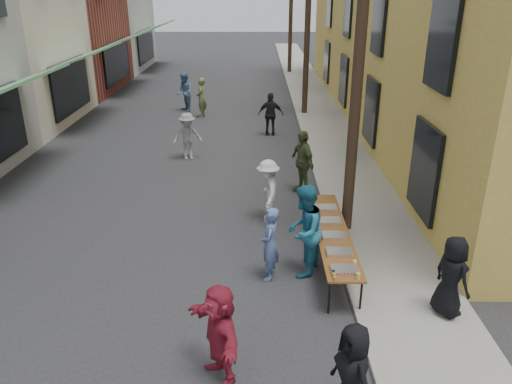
{
  "coord_description": "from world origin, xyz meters",
  "views": [
    {
      "loc": [
        2.11,
        -8.05,
        5.63
      ],
      "look_at": [
        2.08,
        2.36,
        1.3
      ],
      "focal_mm": 35.0,
      "sensor_mm": 36.0,
      "label": 1
    }
  ],
  "objects_px": {
    "utility_pole_mid": "(308,13)",
    "serving_table": "(332,232)",
    "catering_tray_sausage": "(345,270)",
    "guest_front_c": "(304,231)",
    "guest_front_a": "(352,374)",
    "utility_pole_near": "(360,42)",
    "utility_pole_far": "(291,4)",
    "server": "(451,276)"
  },
  "relations": [
    {
      "from": "catering_tray_sausage",
      "to": "guest_front_a",
      "type": "xyz_separation_m",
      "value": [
        -0.31,
        -2.62,
        -0.03
      ]
    },
    {
      "from": "guest_front_c",
      "to": "server",
      "type": "height_order",
      "value": "guest_front_c"
    },
    {
      "from": "serving_table",
      "to": "guest_front_a",
      "type": "distance_m",
      "value": 4.28
    },
    {
      "from": "utility_pole_far",
      "to": "guest_front_c",
      "type": "relative_size",
      "value": 4.57
    },
    {
      "from": "utility_pole_near",
      "to": "serving_table",
      "type": "xyz_separation_m",
      "value": [
        -0.59,
        -1.49,
        -3.79
      ]
    },
    {
      "from": "utility_pole_mid",
      "to": "guest_front_a",
      "type": "xyz_separation_m",
      "value": [
        -0.9,
        -17.76,
        -3.74
      ]
    },
    {
      "from": "utility_pole_mid",
      "to": "catering_tray_sausage",
      "type": "xyz_separation_m",
      "value": [
        -0.59,
        -15.14,
        -3.71
      ]
    },
    {
      "from": "serving_table",
      "to": "guest_front_a",
      "type": "xyz_separation_m",
      "value": [
        -0.31,
        -4.27,
        0.05
      ]
    },
    {
      "from": "utility_pole_near",
      "to": "utility_pole_far",
      "type": "distance_m",
      "value": 24.0
    },
    {
      "from": "serving_table",
      "to": "guest_front_c",
      "type": "distance_m",
      "value": 0.84
    },
    {
      "from": "catering_tray_sausage",
      "to": "guest_front_c",
      "type": "bearing_deg",
      "value": 118.67
    },
    {
      "from": "utility_pole_near",
      "to": "utility_pole_far",
      "type": "height_order",
      "value": "same"
    },
    {
      "from": "utility_pole_near",
      "to": "guest_front_a",
      "type": "distance_m",
      "value": 6.92
    },
    {
      "from": "guest_front_c",
      "to": "server",
      "type": "bearing_deg",
      "value": 79.23
    },
    {
      "from": "utility_pole_near",
      "to": "utility_pole_mid",
      "type": "height_order",
      "value": "same"
    },
    {
      "from": "catering_tray_sausage",
      "to": "guest_front_c",
      "type": "distance_m",
      "value": 1.37
    },
    {
      "from": "utility_pole_far",
      "to": "catering_tray_sausage",
      "type": "xyz_separation_m",
      "value": [
        -0.59,
        -27.14,
        -3.71
      ]
    },
    {
      "from": "utility_pole_mid",
      "to": "server",
      "type": "relative_size",
      "value": 5.87
    },
    {
      "from": "utility_pole_mid",
      "to": "server",
      "type": "distance_m",
      "value": 15.94
    },
    {
      "from": "catering_tray_sausage",
      "to": "server",
      "type": "xyz_separation_m",
      "value": [
        1.83,
        -0.34,
        0.08
      ]
    },
    {
      "from": "serving_table",
      "to": "utility_pole_far",
      "type": "bearing_deg",
      "value": 88.68
    },
    {
      "from": "catering_tray_sausage",
      "to": "utility_pole_near",
      "type": "bearing_deg",
      "value": 79.42
    },
    {
      "from": "serving_table",
      "to": "guest_front_c",
      "type": "relative_size",
      "value": 2.03
    },
    {
      "from": "catering_tray_sausage",
      "to": "server",
      "type": "bearing_deg",
      "value": -10.41
    },
    {
      "from": "utility_pole_mid",
      "to": "serving_table",
      "type": "height_order",
      "value": "utility_pole_mid"
    },
    {
      "from": "utility_pole_near",
      "to": "serving_table",
      "type": "bearing_deg",
      "value": -111.5
    },
    {
      "from": "utility_pole_mid",
      "to": "guest_front_c",
      "type": "bearing_deg",
      "value": -95.07
    },
    {
      "from": "server",
      "to": "guest_front_a",
      "type": "bearing_deg",
      "value": 111.97
    },
    {
      "from": "utility_pole_near",
      "to": "server",
      "type": "bearing_deg",
      "value": -70.29
    },
    {
      "from": "utility_pole_far",
      "to": "catering_tray_sausage",
      "type": "bearing_deg",
      "value": -91.24
    },
    {
      "from": "utility_pole_near",
      "to": "serving_table",
      "type": "distance_m",
      "value": 4.11
    },
    {
      "from": "utility_pole_far",
      "to": "guest_front_c",
      "type": "height_order",
      "value": "utility_pole_far"
    },
    {
      "from": "utility_pole_mid",
      "to": "utility_pole_far",
      "type": "distance_m",
      "value": 12.0
    },
    {
      "from": "catering_tray_sausage",
      "to": "guest_front_a",
      "type": "bearing_deg",
      "value": -96.83
    },
    {
      "from": "catering_tray_sausage",
      "to": "guest_front_c",
      "type": "relative_size",
      "value": 0.25
    },
    {
      "from": "catering_tray_sausage",
      "to": "server",
      "type": "height_order",
      "value": "server"
    },
    {
      "from": "serving_table",
      "to": "guest_front_a",
      "type": "bearing_deg",
      "value": -94.2
    },
    {
      "from": "guest_front_a",
      "to": "server",
      "type": "distance_m",
      "value": 3.14
    },
    {
      "from": "serving_table",
      "to": "catering_tray_sausage",
      "type": "distance_m",
      "value": 1.65
    },
    {
      "from": "utility_pole_near",
      "to": "guest_front_a",
      "type": "relative_size",
      "value": 5.88
    },
    {
      "from": "utility_pole_mid",
      "to": "guest_front_c",
      "type": "height_order",
      "value": "utility_pole_mid"
    },
    {
      "from": "utility_pole_mid",
      "to": "serving_table",
      "type": "distance_m",
      "value": 14.02
    }
  ]
}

